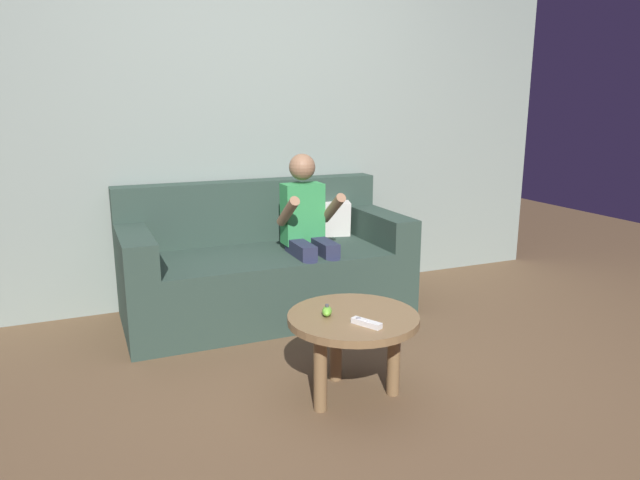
% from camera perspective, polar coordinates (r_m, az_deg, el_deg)
% --- Properties ---
extents(ground_plane, '(9.49, 9.49, 0.00)m').
position_cam_1_polar(ground_plane, '(2.65, 4.69, -16.69)').
color(ground_plane, brown).
extents(wall_back, '(4.75, 0.05, 2.50)m').
position_cam_1_polar(wall_back, '(3.95, -7.29, 12.21)').
color(wall_back, gray).
rests_on(wall_back, ground).
extents(couch, '(1.76, 0.80, 0.83)m').
position_cam_1_polar(couch, '(3.71, -5.45, -2.74)').
color(couch, '#2D4238').
rests_on(couch, ground).
extents(person_seated_on_couch, '(0.35, 0.43, 1.02)m').
position_cam_1_polar(person_seated_on_couch, '(3.54, -1.19, 1.27)').
color(person_seated_on_couch, '#282D47').
rests_on(person_seated_on_couch, ground).
extents(coffee_table, '(0.59, 0.59, 0.40)m').
position_cam_1_polar(coffee_table, '(2.64, 3.23, -8.68)').
color(coffee_table, brown).
rests_on(coffee_table, ground).
extents(game_remote_white_near_edge, '(0.10, 0.14, 0.03)m').
position_cam_1_polar(game_remote_white_near_edge, '(2.48, 4.53, -8.20)').
color(game_remote_white_near_edge, white).
rests_on(game_remote_white_near_edge, coffee_table).
extents(nunchuk_lime, '(0.08, 0.10, 0.05)m').
position_cam_1_polar(nunchuk_lime, '(2.59, 0.69, -7.04)').
color(nunchuk_lime, '#72C638').
rests_on(nunchuk_lime, coffee_table).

